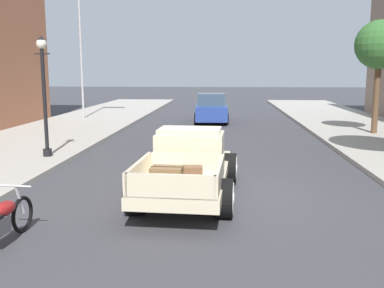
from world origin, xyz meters
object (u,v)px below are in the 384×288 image
street_lamp_near (44,87)px  flagpole (84,20)px  hotrod_truck_cream (190,163)px  car_background_blue (211,109)px  street_tree_second (380,46)px

street_lamp_near → flagpole: bearing=101.5°
hotrod_truck_cream → car_background_blue: (0.05, 14.85, 0.01)m
car_background_blue → street_tree_second: size_ratio=0.88×
hotrod_truck_cream → flagpole: bearing=115.8°
street_lamp_near → street_tree_second: 14.06m
street_tree_second → flagpole: bearing=160.6°
hotrod_truck_cream → street_lamp_near: size_ratio=1.30×
car_background_blue → street_lamp_near: (-5.01, -11.30, 1.62)m
street_lamp_near → flagpole: size_ratio=0.42×
hotrod_truck_cream → car_background_blue: size_ratio=1.15×
car_background_blue → street_lamp_near: street_lamp_near is taller
hotrod_truck_cream → street_tree_second: size_ratio=1.01×
car_background_blue → flagpole: (-7.35, 0.23, 5.00)m
street_lamp_near → street_tree_second: (12.47, 6.30, 1.60)m
street_tree_second → car_background_blue: bearing=146.2°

